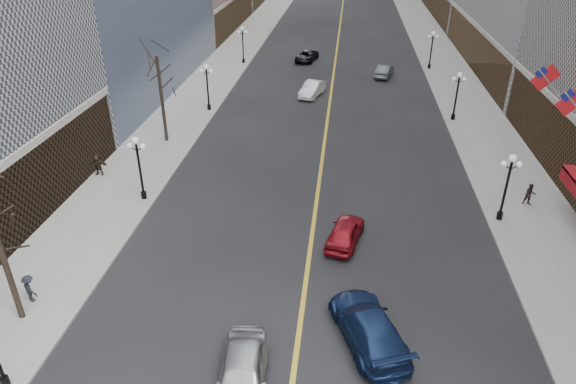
% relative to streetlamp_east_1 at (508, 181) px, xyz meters
% --- Properties ---
extents(sidewalk_east, '(6.00, 230.00, 0.15)m').
position_rel_streetlamp_east_1_xyz_m(sidewalk_east, '(2.20, 40.00, -2.83)').
color(sidewalk_east, gray).
rests_on(sidewalk_east, ground).
extents(sidewalk_west, '(6.00, 230.00, 0.15)m').
position_rel_streetlamp_east_1_xyz_m(sidewalk_west, '(-25.80, 40.00, -2.83)').
color(sidewalk_west, gray).
rests_on(sidewalk_west, ground).
extents(lane_line, '(0.25, 200.00, 0.02)m').
position_rel_streetlamp_east_1_xyz_m(lane_line, '(-11.80, 50.00, -2.89)').
color(lane_line, gold).
rests_on(lane_line, ground).
extents(streetlamp_east_1, '(1.26, 0.44, 4.52)m').
position_rel_streetlamp_east_1_xyz_m(streetlamp_east_1, '(0.00, 0.00, 0.00)').
color(streetlamp_east_1, black).
rests_on(streetlamp_east_1, sidewalk_east).
extents(streetlamp_east_2, '(1.26, 0.44, 4.52)m').
position_rel_streetlamp_east_1_xyz_m(streetlamp_east_2, '(0.00, 18.00, 0.00)').
color(streetlamp_east_2, black).
rests_on(streetlamp_east_2, sidewalk_east).
extents(streetlamp_east_3, '(1.26, 0.44, 4.52)m').
position_rel_streetlamp_east_1_xyz_m(streetlamp_east_3, '(0.00, 36.00, 0.00)').
color(streetlamp_east_3, black).
rests_on(streetlamp_east_3, sidewalk_east).
extents(streetlamp_west_1, '(1.26, 0.44, 4.52)m').
position_rel_streetlamp_east_1_xyz_m(streetlamp_west_1, '(-23.60, 0.00, 0.00)').
color(streetlamp_west_1, black).
rests_on(streetlamp_west_1, sidewalk_west).
extents(streetlamp_west_2, '(1.26, 0.44, 4.52)m').
position_rel_streetlamp_east_1_xyz_m(streetlamp_west_2, '(-23.60, 18.00, 0.00)').
color(streetlamp_west_2, black).
rests_on(streetlamp_west_2, sidewalk_west).
extents(streetlamp_west_3, '(1.26, 0.44, 4.52)m').
position_rel_streetlamp_east_1_xyz_m(streetlamp_west_3, '(-23.60, 36.00, 0.00)').
color(streetlamp_west_3, black).
rests_on(streetlamp_west_3, sidewalk_west).
extents(flag_4, '(2.87, 0.12, 2.87)m').
position_rel_streetlamp_east_1_xyz_m(flag_4, '(3.51, 2.00, 4.39)').
color(flag_4, '#B2B2B7').
rests_on(flag_4, ground).
extents(flag_5, '(2.87, 0.12, 2.87)m').
position_rel_streetlamp_east_1_xyz_m(flag_5, '(3.51, 7.00, 4.39)').
color(flag_5, '#B2B2B7').
rests_on(flag_5, ground).
extents(tree_west_far, '(3.60, 3.60, 7.92)m').
position_rel_streetlamp_east_1_xyz_m(tree_west_far, '(-25.30, 10.00, 3.34)').
color(tree_west_far, '#2D231C').
rests_on(tree_west_far, sidewalk_west).
extents(car_nb_near, '(2.50, 5.22, 1.72)m').
position_rel_streetlamp_east_1_xyz_m(car_nb_near, '(-13.80, -14.94, -2.04)').
color(car_nb_near, '#9FA1A6').
rests_on(car_nb_near, ground).
extents(car_nb_mid, '(2.76, 4.89, 1.52)m').
position_rel_streetlamp_east_1_xyz_m(car_nb_mid, '(-13.80, 23.86, -2.14)').
color(car_nb_mid, silver).
rests_on(car_nb_mid, ground).
extents(car_nb_far, '(3.19, 5.12, 1.32)m').
position_rel_streetlamp_east_1_xyz_m(car_nb_far, '(-15.58, 38.18, -2.24)').
color(car_nb_far, black).
rests_on(car_nb_far, ground).
extents(car_sb_near, '(4.28, 6.24, 1.68)m').
position_rel_streetlamp_east_1_xyz_m(car_sb_near, '(-8.60, -11.53, -2.06)').
color(car_sb_near, '#122145').
rests_on(car_sb_near, ground).
extents(car_sb_mid, '(2.62, 4.54, 1.45)m').
position_rel_streetlamp_east_1_xyz_m(car_sb_mid, '(-9.80, -3.57, -2.18)').
color(car_sb_mid, maroon).
rests_on(car_sb_mid, ground).
extents(car_sb_far, '(2.57, 4.69, 1.46)m').
position_rel_streetlamp_east_1_xyz_m(car_sb_far, '(-5.78, 32.06, -2.17)').
color(car_sb_far, '#4A4F52').
rests_on(car_sb_far, ground).
extents(ped_east_walk, '(0.74, 0.41, 1.52)m').
position_rel_streetlamp_east_1_xyz_m(ped_east_walk, '(2.37, 2.16, -1.99)').
color(ped_east_walk, black).
rests_on(ped_east_walk, sidewalk_east).
extents(ped_west_walk, '(1.05, 0.86, 1.53)m').
position_rel_streetlamp_east_1_xyz_m(ped_west_walk, '(-25.43, -10.83, -1.99)').
color(ped_west_walk, black).
rests_on(ped_west_walk, sidewalk_west).
extents(ped_west_far, '(1.59, 0.49, 1.70)m').
position_rel_streetlamp_east_1_xyz_m(ped_west_far, '(-28.20, 3.07, -1.90)').
color(ped_west_far, black).
rests_on(ped_west_far, sidewalk_west).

